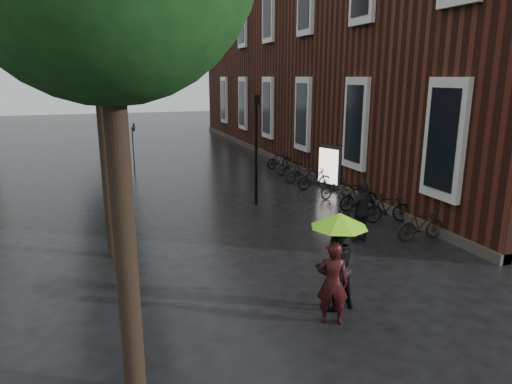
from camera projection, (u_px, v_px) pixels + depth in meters
name	position (u px, v px, depth m)	size (l,w,h in m)	color
ground	(393.00, 380.00, 7.45)	(120.00, 120.00, 0.00)	black
brick_building	(354.00, 56.00, 27.12)	(10.20, 33.20, 12.00)	#38160F
street_trees	(97.00, 39.00, 19.23)	(4.33, 34.03, 8.91)	black
person_burgundy	(332.00, 283.00, 8.99)	(0.63, 0.41, 1.72)	black
person_black	(335.00, 266.00, 9.56)	(0.92, 0.71, 1.89)	black
lime_umbrella	(339.00, 220.00, 9.01)	(1.16, 1.16, 1.70)	black
pedestrian_walking	(362.00, 211.00, 13.50)	(1.09, 0.46, 1.87)	black
parked_bicycles	(329.00, 184.00, 19.02)	(1.95, 12.26, 1.01)	black
ad_lightbox	(331.00, 167.00, 20.06)	(0.29, 1.25, 1.88)	black
lamp_post	(256.00, 139.00, 17.13)	(0.21, 0.21, 4.16)	black
cycle_sign	(133.00, 139.00, 23.50)	(0.13, 0.46, 2.52)	#262628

